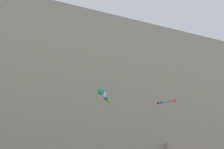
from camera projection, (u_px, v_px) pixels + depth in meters
The scene contains 3 objects.
cliff_face at pixel (70, 139), 66.50m from camera, with size 180.00×34.58×56.64m.
kite_banner_high_right at pixel (169, 112), 49.65m from camera, with size 4.79×6.48×27.97m.
kite_windsock_low_center at pixel (103, 95), 39.67m from camera, with size 3.48×5.22×23.44m.
Camera 1 is at (-9.58, -2.72, 2.21)m, focal length 44.84 mm.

